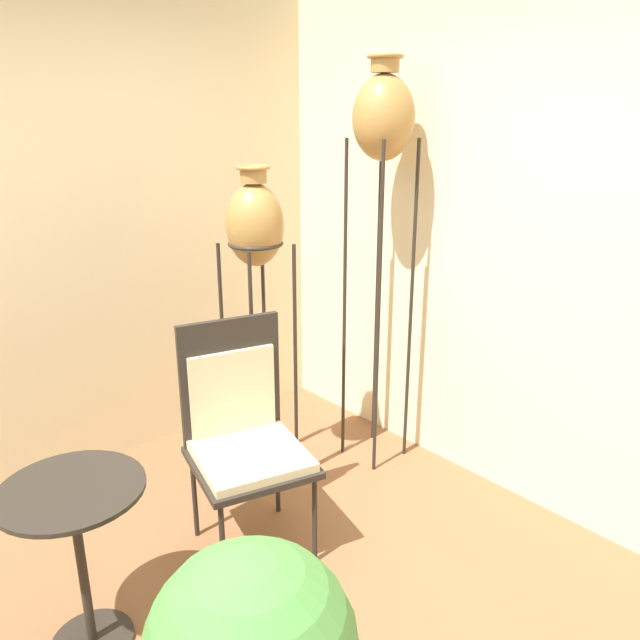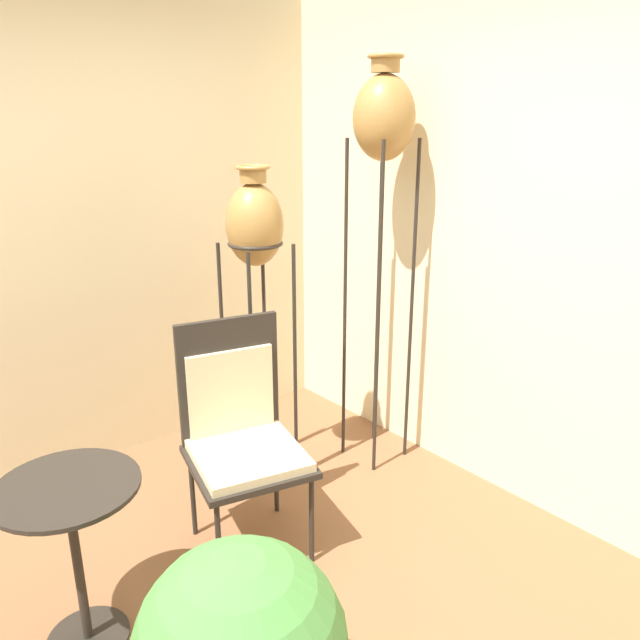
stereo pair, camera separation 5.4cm
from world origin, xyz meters
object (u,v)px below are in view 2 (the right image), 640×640
at_px(vase_stand_tall, 384,128).
at_px(vase_stand_medium, 255,231).
at_px(chair, 240,427).
at_px(side_table, 73,530).

xyz_separation_m(vase_stand_tall, vase_stand_medium, (-0.65, 0.24, -0.49)).
height_order(vase_stand_medium, chair, vase_stand_medium).
height_order(vase_stand_medium, side_table, vase_stand_medium).
relative_size(vase_stand_medium, side_table, 2.47).
bearing_deg(side_table, vase_stand_tall, 8.51).
bearing_deg(side_table, chair, 9.23).
bearing_deg(vase_stand_medium, vase_stand_tall, -20.27).
height_order(vase_stand_tall, vase_stand_medium, vase_stand_tall).
distance_m(vase_stand_tall, vase_stand_medium, 0.85).
bearing_deg(vase_stand_tall, vase_stand_medium, 159.73).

